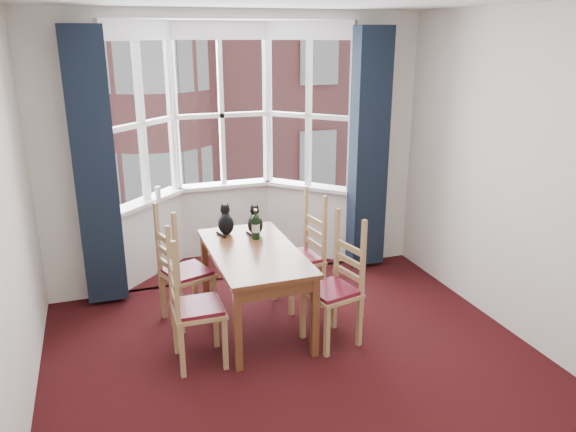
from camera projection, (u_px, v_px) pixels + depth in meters
name	position (u px, v px, depth m)	size (l,w,h in m)	color
floor	(316.00, 391.00, 4.24)	(4.50, 4.50, 0.00)	black
wall_right	(555.00, 189.00, 4.42)	(4.50, 4.50, 0.00)	silver
wall_back_pier_left	(69.00, 163.00, 5.31)	(0.70, 0.12, 2.80)	silver
wall_back_pier_right	(380.00, 142.00, 6.33)	(0.70, 0.12, 2.80)	silver
bay_window	(227.00, 143.00, 6.28)	(2.76, 0.94, 2.80)	white
curtain_left	(95.00, 170.00, 5.24)	(0.38, 0.22, 2.60)	black
curtain_right	(369.00, 151.00, 6.11)	(0.38, 0.22, 2.60)	black
dining_table	(254.00, 260.00, 4.99)	(0.76, 1.41, 0.74)	brown
chair_left_near	(187.00, 311.00, 4.45)	(0.40, 0.42, 0.92)	tan
chair_left_far	(178.00, 276.00, 5.09)	(0.51, 0.53, 0.92)	tan
chair_right_near	(340.00, 290.00, 4.82)	(0.48, 0.50, 0.92)	tan
chair_right_far	(307.00, 258.00, 5.50)	(0.46, 0.48, 0.92)	tan
cat_left	(226.00, 222.00, 5.34)	(0.18, 0.23, 0.29)	black
cat_right	(255.00, 223.00, 5.34)	(0.18, 0.23, 0.28)	black
wine_bottle	(256.00, 226.00, 5.19)	(0.07, 0.07, 0.29)	black
candle_tall	(158.00, 193.00, 6.03)	(0.06, 0.06, 0.13)	white
street	(125.00, 177.00, 35.10)	(80.00, 80.00, 0.00)	#333335
tenement_building	(139.00, 68.00, 16.34)	(18.40, 7.80, 15.20)	#A65955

